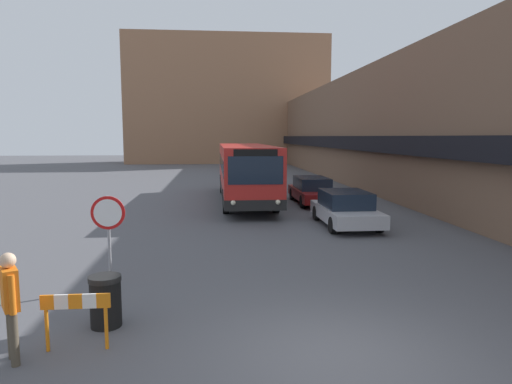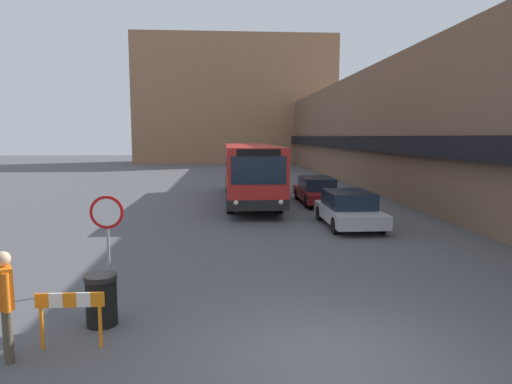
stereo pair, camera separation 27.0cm
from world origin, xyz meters
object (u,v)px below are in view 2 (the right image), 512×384
(pedestrian, at_px, (5,295))
(parked_car_middle, at_px, (317,190))
(parked_car_front, at_px, (349,209))
(city_bus, at_px, (250,170))
(trash_bin, at_px, (101,300))
(stop_sign, at_px, (107,222))
(construction_barricade, at_px, (70,309))

(pedestrian, bearing_deg, parked_car_middle, 123.47)
(parked_car_front, bearing_deg, city_bus, 115.73)
(pedestrian, bearing_deg, trash_bin, 108.66)
(parked_car_middle, bearing_deg, stop_sign, -120.26)
(pedestrian, height_order, trash_bin, pedestrian)
(parked_car_front, distance_m, parked_car_middle, 6.10)
(city_bus, height_order, pedestrian, city_bus)
(parked_car_front, xyz_separation_m, parked_car_middle, (-0.00, 6.10, 0.00))
(parked_car_front, distance_m, trash_bin, 11.35)
(city_bus, distance_m, pedestrian, 17.88)
(parked_car_middle, xyz_separation_m, pedestrian, (-8.20, -16.21, 0.35))
(parked_car_middle, distance_m, pedestrian, 18.17)
(stop_sign, distance_m, trash_bin, 2.43)
(stop_sign, height_order, construction_barricade, stop_sign)
(parked_car_middle, relative_size, trash_bin, 5.04)
(city_bus, distance_m, construction_barricade, 17.38)
(stop_sign, distance_m, construction_barricade, 3.20)
(trash_bin, bearing_deg, city_bus, 77.10)
(parked_car_middle, bearing_deg, city_bus, 163.56)
(stop_sign, relative_size, construction_barricade, 1.94)
(pedestrian, relative_size, construction_barricade, 1.57)
(city_bus, xyz_separation_m, parked_car_front, (3.43, -7.11, -0.98))
(parked_car_front, distance_m, stop_sign, 10.09)
(parked_car_front, height_order, construction_barricade, parked_car_front)
(parked_car_front, bearing_deg, trash_bin, -128.65)
(construction_barricade, bearing_deg, city_bus, 76.98)
(pedestrian, xyz_separation_m, construction_barricade, (0.86, 0.32, -0.37))
(parked_car_front, height_order, pedestrian, pedestrian)
(parked_car_middle, height_order, stop_sign, stop_sign)
(parked_car_middle, distance_m, trash_bin, 16.56)
(parked_car_middle, xyz_separation_m, construction_barricade, (-7.34, -15.89, -0.02))
(city_bus, height_order, parked_car_middle, city_bus)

